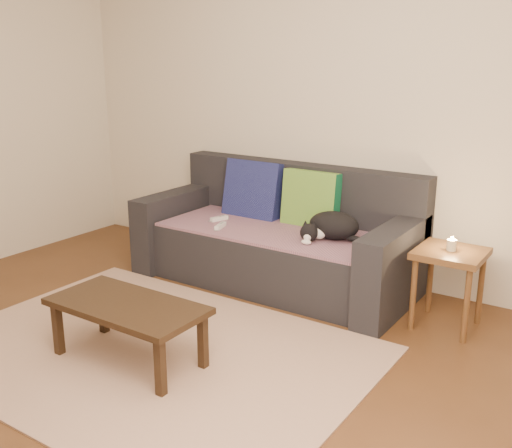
% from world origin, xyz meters
% --- Properties ---
extents(ground, '(4.50, 4.50, 0.00)m').
position_xyz_m(ground, '(0.00, 0.00, 0.00)').
color(ground, brown).
rests_on(ground, ground).
extents(back_wall, '(4.50, 0.04, 2.60)m').
position_xyz_m(back_wall, '(0.00, 2.00, 1.30)').
color(back_wall, beige).
rests_on(back_wall, ground).
extents(sofa, '(2.10, 0.94, 0.87)m').
position_xyz_m(sofa, '(0.00, 1.57, 0.31)').
color(sofa, '#232328').
rests_on(sofa, ground).
extents(throw_blanket, '(1.66, 0.74, 0.02)m').
position_xyz_m(throw_blanket, '(0.00, 1.48, 0.43)').
color(throw_blanket, '#3F294E').
rests_on(throw_blanket, sofa).
extents(cushion_navy, '(0.49, 0.23, 0.51)m').
position_xyz_m(cushion_navy, '(-0.34, 1.74, 0.63)').
color(cushion_navy, '#101246').
rests_on(cushion_navy, throw_blanket).
extents(cushion_green, '(0.44, 0.16, 0.45)m').
position_xyz_m(cushion_green, '(0.18, 1.74, 0.63)').
color(cushion_green, '#0D5938').
rests_on(cushion_green, throw_blanket).
extents(cat, '(0.46, 0.44, 0.19)m').
position_xyz_m(cat, '(0.49, 1.50, 0.53)').
color(cat, black).
rests_on(cat, throw_blanket).
extents(wii_remote_a, '(0.08, 0.15, 0.03)m').
position_xyz_m(wii_remote_a, '(-0.46, 1.45, 0.46)').
color(wii_remote_a, white).
rests_on(wii_remote_a, throw_blanket).
extents(wii_remote_b, '(0.07, 0.15, 0.03)m').
position_xyz_m(wii_remote_b, '(-0.33, 1.29, 0.46)').
color(wii_remote_b, white).
rests_on(wii_remote_b, throw_blanket).
extents(side_table, '(0.41, 0.41, 0.51)m').
position_xyz_m(side_table, '(1.33, 1.48, 0.42)').
color(side_table, brown).
rests_on(side_table, ground).
extents(candle, '(0.06, 0.06, 0.09)m').
position_xyz_m(candle, '(1.33, 1.48, 0.55)').
color(candle, beige).
rests_on(candle, side_table).
extents(rug, '(2.50, 1.80, 0.01)m').
position_xyz_m(rug, '(0.00, 0.15, 0.01)').
color(rug, tan).
rests_on(rug, ground).
extents(coffee_table, '(0.90, 0.45, 0.36)m').
position_xyz_m(coffee_table, '(-0.02, 0.02, 0.32)').
color(coffee_table, black).
rests_on(coffee_table, rug).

